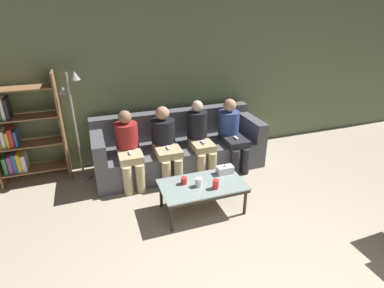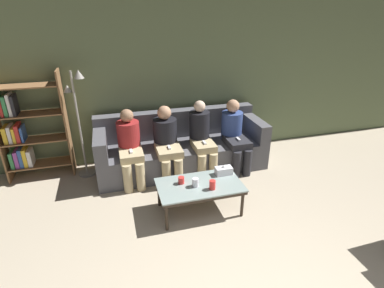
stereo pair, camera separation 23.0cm
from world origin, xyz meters
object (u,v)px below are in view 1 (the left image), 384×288
tissue_box (225,170)px  bookshelf (18,134)px  seated_person_right_end (231,132)px  coffee_table (202,187)px  standing_lamp (75,116)px  cup_far_center (198,182)px  cup_near_right (184,181)px  seated_person_mid_right (199,136)px  couch (179,148)px  seated_person_left_end (128,146)px  seated_person_mid_left (165,141)px  cup_near_left (216,184)px

tissue_box → bookshelf: bookshelf is taller
bookshelf → seated_person_right_end: (3.10, -0.52, -0.18)m
coffee_table → bookshelf: bearing=145.2°
bookshelf → standing_lamp: 0.84m
coffee_table → cup_far_center: size_ratio=9.63×
cup_far_center → coffee_table: bearing=22.4°
cup_near_right → seated_person_mid_right: bearing=59.3°
tissue_box → standing_lamp: bearing=145.5°
cup_far_center → seated_person_right_end: 1.42m
couch → cup_near_right: couch is taller
seated_person_right_end → seated_person_left_end: bearing=179.8°
coffee_table → standing_lamp: 2.09m
cup_far_center → tissue_box: tissue_box is taller
standing_lamp → tissue_box: bearing=-34.5°
seated_person_mid_right → seated_person_mid_left: bearing=-179.9°
couch → seated_person_mid_left: bearing=-141.0°
cup_near_left → seated_person_mid_left: bearing=105.5°
tissue_box → seated_person_right_end: 1.01m
cup_far_center → seated_person_mid_right: 1.14m
tissue_box → seated_person_mid_right: bearing=92.5°
cup_near_right → tissue_box: tissue_box is taller
cup_near_left → cup_far_center: (-0.18, 0.11, -0.00)m
couch → seated_person_mid_right: bearing=-39.0°
cup_near_right → bookshelf: size_ratio=0.06×
coffee_table → seated_person_left_end: size_ratio=0.97×
cup_near_right → tissue_box: size_ratio=0.40×
cup_near_right → standing_lamp: (-1.20, 1.31, 0.56)m
coffee_table → seated_person_mid_left: seated_person_mid_left is taller
coffee_table → seated_person_mid_right: size_ratio=0.94×
tissue_box → standing_lamp: 2.25m
cup_far_center → seated_person_right_end: seated_person_right_end is taller
cup_near_right → standing_lamp: 1.86m
seated_person_mid_left → cup_far_center: bearing=-82.3°
couch → seated_person_mid_right: size_ratio=2.35×
cup_near_left → seated_person_mid_right: size_ratio=0.10×
standing_lamp → seated_person_mid_left: standing_lamp is taller
couch → cup_near_right: bearing=-103.7°
seated_person_mid_right → bookshelf: bearing=168.7°
coffee_table → cup_far_center: 0.12m
cup_near_left → bookshelf: bookshelf is taller
couch → seated_person_right_end: (0.82, -0.23, 0.27)m
cup_near_left → seated_person_mid_right: (0.23, 1.16, 0.14)m
cup_near_left → standing_lamp: standing_lamp is taller
coffee_table → cup_near_right: cup_near_right is taller
cup_far_center → seated_person_mid_right: seated_person_mid_right is taller
bookshelf → seated_person_right_end: bookshelf is taller
standing_lamp → seated_person_right_end: standing_lamp is taller
cup_near_right → seated_person_mid_right: 1.10m
couch → bookshelf: bearing=172.7°
coffee_table → bookshelf: 2.72m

